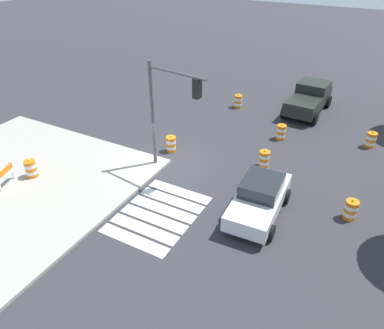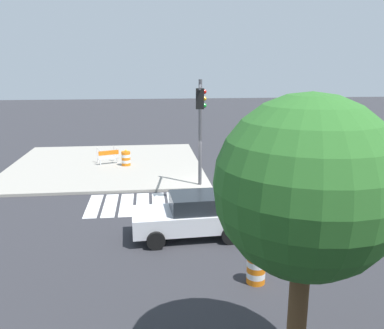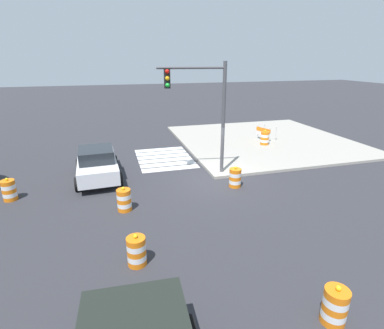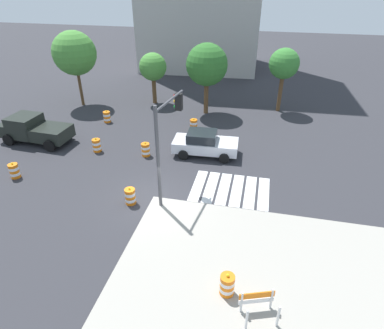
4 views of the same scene
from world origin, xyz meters
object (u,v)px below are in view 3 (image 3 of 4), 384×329
traffic_barrel_near_corner (9,190)px  construction_barricade (265,132)px  traffic_light_pole (201,99)px  traffic_barrel_lane_center (137,251)px  traffic_barrel_crosswalk_end (235,178)px  sports_car (97,163)px  traffic_barrel_far_curb (124,200)px  traffic_barrel_on_sidewalk (265,138)px  traffic_barrel_median_far (335,306)px

traffic_barrel_near_corner → construction_barricade: bearing=-69.7°
construction_barricade → traffic_light_pole: traffic_light_pole is taller
traffic_barrel_lane_center → traffic_barrel_crosswalk_end: bearing=-48.5°
sports_car → traffic_barrel_crosswalk_end: bearing=-114.4°
traffic_barrel_near_corner → traffic_light_pole: bearing=-86.6°
traffic_barrel_near_corner → traffic_barrel_far_curb: same height
traffic_barrel_lane_center → traffic_barrel_near_corner: bearing=39.9°
traffic_barrel_far_curb → traffic_barrel_on_sidewalk: bearing=-55.7°
traffic_barrel_near_corner → traffic_barrel_far_curb: (-2.28, -4.68, 0.00)m
sports_car → traffic_barrel_crosswalk_end: sports_car is taller
traffic_barrel_far_curb → sports_car: bearing=15.6°
construction_barricade → traffic_barrel_crosswalk_end: bearing=142.5°
traffic_barrel_median_far → traffic_barrel_lane_center: 5.28m
traffic_barrel_far_curb → traffic_light_pole: bearing=-55.2°
construction_barricade → traffic_barrel_near_corner: bearing=110.3°
construction_barricade → traffic_light_pole: 8.84m
traffic_barrel_lane_center → traffic_barrel_far_curb: bearing=2.3°
traffic_barrel_near_corner → traffic_barrel_lane_center: (-5.77, -4.82, 0.00)m
traffic_barrel_crosswalk_end → traffic_light_pole: bearing=32.7°
traffic_barrel_near_corner → traffic_barrel_crosswalk_end: 9.95m
sports_car → traffic_light_pole: size_ratio=0.80×
traffic_barrel_median_far → traffic_barrel_on_sidewalk: size_ratio=1.00×
traffic_barrel_far_curb → traffic_barrel_on_sidewalk: traffic_barrel_on_sidewalk is taller
traffic_barrel_crosswalk_end → traffic_barrel_median_far: size_ratio=1.00×
traffic_barrel_near_corner → traffic_light_pole: size_ratio=0.19×
traffic_barrel_near_corner → traffic_barrel_on_sidewalk: (4.46, -14.55, 0.15)m
sports_car → construction_barricade: sports_car is taller
traffic_barrel_median_far → construction_barricade: size_ratio=0.72×
traffic_barrel_near_corner → traffic_barrel_on_sidewalk: size_ratio=1.00×
traffic_barrel_far_curb → traffic_barrel_near_corner: bearing=64.0°
sports_car → traffic_barrel_lane_center: size_ratio=4.30×
sports_car → traffic_barrel_far_curb: sports_car is taller
traffic_barrel_near_corner → traffic_light_pole: traffic_light_pole is taller
traffic_barrel_crosswalk_end → traffic_barrel_lane_center: 6.74m
traffic_barrel_median_far → traffic_barrel_far_curb: 8.02m
construction_barricade → traffic_light_pole: size_ratio=0.26×
traffic_barrel_lane_center → traffic_barrel_median_far: bearing=-128.5°
sports_car → construction_barricade: 12.26m
traffic_barrel_lane_center → sports_car: bearing=9.4°
construction_barricade → traffic_barrel_on_sidewalk: bearing=151.8°
traffic_barrel_crosswalk_end → construction_barricade: size_ratio=0.72×
traffic_barrel_lane_center → traffic_light_pole: 8.16m
traffic_barrel_on_sidewalk → traffic_barrel_near_corner: bearing=107.1°
traffic_barrel_near_corner → traffic_barrel_far_curb: size_ratio=1.00×
traffic_light_pole → traffic_barrel_lane_center: bearing=148.3°
traffic_barrel_median_far → traffic_light_pole: traffic_light_pole is taller
traffic_barrel_on_sidewalk → construction_barricade: traffic_barrel_on_sidewalk is taller
traffic_barrel_median_far → traffic_barrel_far_curb: bearing=32.2°
construction_barricade → traffic_light_pole: (-5.11, 6.47, 3.19)m
traffic_barrel_median_far → traffic_barrel_lane_center: size_ratio=1.00×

